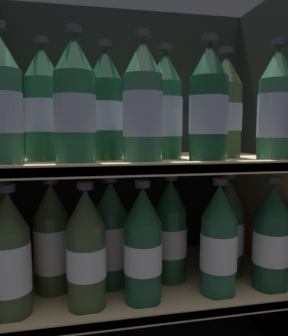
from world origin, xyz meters
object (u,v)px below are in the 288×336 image
(bottle_lower_front_3, at_px, (219,243))
(bottle_lower_back_1, at_px, (111,237))
(bottle_upper_back_0, at_px, (43,107))
(bottle_lower_back_3, at_px, (228,229))
(bottle_upper_back_2, at_px, (165,109))
(bottle_lower_front_4, at_px, (271,239))
(bottle_upper_front_4, at_px, (277,108))
(bottle_upper_front_0, at_px, (0,103))
(bottle_lower_front_0, at_px, (9,258))
(bottle_upper_front_1, at_px, (75,104))
(bottle_upper_back_1, at_px, (106,107))
(bottle_lower_back_0, at_px, (52,241))
(bottle_upper_front_3, at_px, (209,106))
(bottle_upper_front_2, at_px, (143,105))
(bottle_lower_back_2, at_px, (170,233))
(bottle_upper_back_3, at_px, (225,109))
(bottle_lower_front_1, at_px, (86,252))
(bottle_lower_front_2, at_px, (143,248))

(bottle_lower_front_3, xyz_separation_m, bottle_lower_back_1, (-0.23, 0.09, -0.00))
(bottle_upper_back_0, height_order, bottle_lower_back_3, bottle_upper_back_0)
(bottle_upper_back_2, distance_m, bottle_lower_front_4, 0.38)
(bottle_upper_front_4, height_order, bottle_lower_front_4, bottle_upper_front_4)
(bottle_upper_front_0, distance_m, bottle_lower_front_0, 0.30)
(bottle_upper_front_1, height_order, bottle_upper_back_1, same)
(bottle_upper_front_1, height_order, bottle_lower_back_0, bottle_upper_front_1)
(bottle_lower_back_0, bearing_deg, bottle_upper_front_1, -57.09)
(bottle_upper_front_0, relative_size, bottle_upper_back_2, 1.00)
(bottle_upper_front_0, relative_size, bottle_upper_back_1, 1.00)
(bottle_upper_front_3, distance_m, bottle_upper_back_2, 0.11)
(bottle_upper_front_4, height_order, bottle_lower_front_3, bottle_upper_front_4)
(bottle_upper_front_2, distance_m, bottle_lower_back_1, 0.31)
(bottle_upper_front_1, xyz_separation_m, bottle_lower_back_3, (0.37, 0.09, -0.30))
(bottle_upper_back_1, bearing_deg, bottle_upper_back_0, 180.00)
(bottle_lower_back_2, bearing_deg, bottle_upper_back_0, 180.00)
(bottle_upper_front_0, bearing_deg, bottle_upper_front_2, 0.00)
(bottle_upper_front_3, relative_size, bottle_lower_back_3, 1.00)
(bottle_upper_back_3, relative_size, bottle_lower_back_3, 1.00)
(bottle_lower_back_0, bearing_deg, bottle_upper_back_2, 0.00)
(bottle_upper_front_1, relative_size, bottle_lower_front_1, 1.00)
(bottle_upper_back_1, relative_size, bottle_lower_front_0, 1.00)
(bottle_upper_front_4, distance_m, bottle_lower_back_0, 0.58)
(bottle_lower_back_0, relative_size, bottle_lower_back_1, 1.00)
(bottle_upper_front_4, height_order, bottle_lower_front_1, bottle_upper_front_4)
(bottle_lower_front_0, xyz_separation_m, bottle_lower_front_2, (0.26, -0.00, 0.00))
(bottle_upper_back_0, bearing_deg, bottle_upper_front_3, -14.54)
(bottle_upper_front_0, bearing_deg, bottle_upper_back_0, 52.71)
(bottle_lower_front_0, relative_size, bottle_lower_back_0, 1.00)
(bottle_upper_front_4, bearing_deg, bottle_upper_back_3, 131.85)
(bottle_upper_front_4, height_order, bottle_lower_back_3, bottle_upper_front_4)
(bottle_lower_front_1, bearing_deg, bottle_lower_front_0, 180.00)
(bottle_upper_front_1, xyz_separation_m, bottle_lower_front_0, (-0.13, 0.00, -0.30))
(bottle_upper_front_1, relative_size, bottle_lower_back_3, 1.00)
(bottle_upper_back_3, xyz_separation_m, bottle_lower_back_3, (0.02, 0.00, -0.30))
(bottle_upper_back_3, height_order, bottle_lower_front_1, bottle_upper_back_3)
(bottle_upper_front_4, distance_m, bottle_upper_back_3, 0.12)
(bottle_upper_front_1, bearing_deg, bottle_lower_front_3, 0.00)
(bottle_upper_back_1, bearing_deg, bottle_lower_back_1, 0.00)
(bottle_upper_back_0, xyz_separation_m, bottle_lower_front_3, (0.37, -0.09, -0.30))
(bottle_upper_back_1, distance_m, bottle_lower_back_0, 0.32)
(bottle_lower_back_0, bearing_deg, bottle_lower_front_0, -129.78)
(bottle_upper_back_1, xyz_separation_m, bottle_upper_back_2, (0.14, 0.00, -0.00))
(bottle_upper_front_4, distance_m, bottle_lower_front_1, 0.51)
(bottle_upper_front_1, xyz_separation_m, bottle_lower_front_4, (0.43, 0.00, -0.30))
(bottle_upper_back_3, xyz_separation_m, bottle_lower_front_0, (-0.48, -0.09, -0.30))
(bottle_lower_front_3, xyz_separation_m, bottle_lower_back_0, (-0.36, 0.09, -0.00))
(bottle_lower_front_0, height_order, bottle_lower_front_3, same)
(bottle_lower_front_0, distance_m, bottle_lower_back_1, 0.22)
(bottle_upper_front_4, xyz_separation_m, bottle_lower_back_0, (-0.49, 0.09, -0.30))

